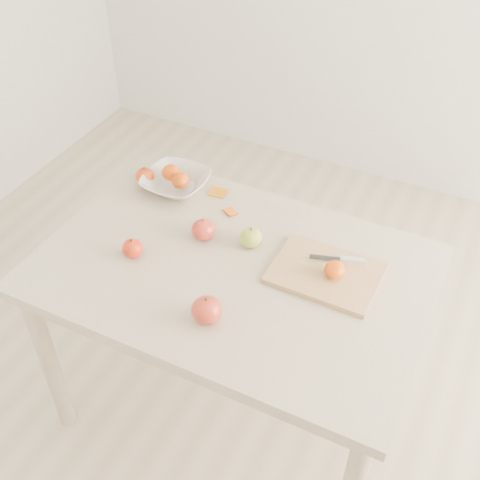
% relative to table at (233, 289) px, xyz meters
% --- Properties ---
extents(ground, '(3.50, 3.50, 0.00)m').
position_rel_table_xyz_m(ground, '(0.00, 0.00, -0.65)').
color(ground, '#C6B293').
rests_on(ground, ground).
extents(table, '(1.20, 0.80, 0.75)m').
position_rel_table_xyz_m(table, '(0.00, 0.00, 0.00)').
color(table, '#C3AF93').
rests_on(table, ground).
extents(cutting_board, '(0.32, 0.24, 0.02)m').
position_rel_table_xyz_m(cutting_board, '(0.27, 0.09, 0.11)').
color(cutting_board, tan).
rests_on(cutting_board, table).
extents(board_tangerine, '(0.06, 0.06, 0.05)m').
position_rel_table_xyz_m(board_tangerine, '(0.30, 0.08, 0.14)').
color(board_tangerine, '#D55807').
rests_on(board_tangerine, cutting_board).
extents(fruit_bowl, '(0.23, 0.23, 0.06)m').
position_rel_table_xyz_m(fruit_bowl, '(-0.36, 0.27, 0.13)').
color(fruit_bowl, silver).
rests_on(fruit_bowl, table).
extents(bowl_tangerine_near, '(0.06, 0.06, 0.06)m').
position_rel_table_xyz_m(bowl_tangerine_near, '(-0.39, 0.28, 0.16)').
color(bowl_tangerine_near, '#D74E07').
rests_on(bowl_tangerine_near, fruit_bowl).
extents(bowl_tangerine_far, '(0.06, 0.06, 0.05)m').
position_rel_table_xyz_m(bowl_tangerine_far, '(-0.33, 0.26, 0.15)').
color(bowl_tangerine_far, '#C75907').
rests_on(bowl_tangerine_far, fruit_bowl).
extents(orange_peel_a, '(0.06, 0.05, 0.01)m').
position_rel_table_xyz_m(orange_peel_a, '(-0.22, 0.31, 0.10)').
color(orange_peel_a, '#C46C0D').
rests_on(orange_peel_a, table).
extents(orange_peel_b, '(0.06, 0.05, 0.01)m').
position_rel_table_xyz_m(orange_peel_b, '(-0.13, 0.23, 0.10)').
color(orange_peel_b, orange).
rests_on(orange_peel_b, table).
extents(paring_knife, '(0.17, 0.07, 0.01)m').
position_rel_table_xyz_m(paring_knife, '(0.32, 0.16, 0.12)').
color(paring_knife, silver).
rests_on(paring_knife, cutting_board).
extents(apple_green, '(0.07, 0.07, 0.06)m').
position_rel_table_xyz_m(apple_green, '(0.01, 0.11, 0.13)').
color(apple_green, olive).
rests_on(apple_green, table).
extents(apple_red_c, '(0.09, 0.09, 0.08)m').
position_rel_table_xyz_m(apple_red_c, '(0.03, -0.22, 0.14)').
color(apple_red_c, maroon).
rests_on(apple_red_c, table).
extents(apple_red_b, '(0.08, 0.08, 0.07)m').
position_rel_table_xyz_m(apple_red_b, '(-0.15, 0.08, 0.13)').
color(apple_red_b, maroon).
rests_on(apple_red_b, table).
extents(apple_red_d, '(0.07, 0.07, 0.06)m').
position_rel_table_xyz_m(apple_red_d, '(-0.30, -0.09, 0.13)').
color(apple_red_d, '#A70D0A').
rests_on(apple_red_d, table).
extents(apple_red_a, '(0.07, 0.07, 0.06)m').
position_rel_table_xyz_m(apple_red_a, '(-0.48, 0.25, 0.13)').
color(apple_red_a, '#901104').
rests_on(apple_red_a, table).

